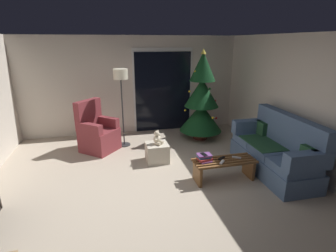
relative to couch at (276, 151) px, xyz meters
name	(u,v)px	position (x,y,z in m)	size (l,w,h in m)	color
ground_plane	(155,188)	(-2.32, -0.09, -0.40)	(7.00, 7.00, 0.00)	#B2A38E
wall_back	(132,85)	(-2.32, 2.97, 0.85)	(5.72, 0.12, 2.50)	beige
wall_right	(312,106)	(0.54, -0.09, 0.85)	(0.12, 6.00, 2.50)	beige
patio_door_frame	(163,90)	(-1.50, 2.90, 0.70)	(1.60, 0.02, 2.20)	silver
patio_door_glass	(163,92)	(-1.50, 2.88, 0.65)	(1.50, 0.02, 2.10)	black
couch	(276,151)	(0.00, 0.00, 0.00)	(0.82, 1.96, 1.08)	slate
coffee_table	(224,166)	(-1.07, -0.08, -0.14)	(1.10, 0.40, 0.38)	brown
remote_black	(221,158)	(-1.10, -0.02, -0.01)	(0.04, 0.16, 0.02)	black
remote_white	(222,162)	(-1.16, -0.17, -0.01)	(0.04, 0.16, 0.02)	silver
remote_silver	(237,157)	(-0.83, -0.06, -0.01)	(0.04, 0.16, 0.02)	#ADADB2
book_stack	(204,158)	(-1.43, -0.04, 0.04)	(0.26, 0.22, 0.12)	#6B3D7A
cell_phone	(204,154)	(-1.44, -0.04, 0.11)	(0.07, 0.14, 0.01)	black
christmas_tree	(202,101)	(-0.75, 1.97, 0.57)	(1.05, 1.05, 2.19)	#4C1E19
armchair	(97,133)	(-3.25, 1.82, 0.00)	(0.97, 0.97, 1.13)	maroon
floor_lamp	(121,82)	(-2.66, 1.96, 1.11)	(0.32, 0.32, 1.78)	#2D2D30
ottoman	(157,152)	(-2.07, 0.93, -0.21)	(0.44, 0.44, 0.38)	beige
teddy_bear_cream	(157,138)	(-2.06, 0.92, 0.10)	(0.21, 0.21, 0.29)	beige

